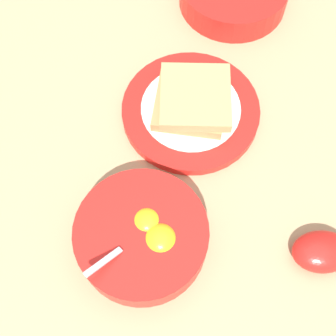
% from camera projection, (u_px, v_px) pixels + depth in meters
% --- Properties ---
extents(ground_plane, '(3.00, 3.00, 0.00)m').
position_uv_depth(ground_plane, '(255.00, 119.00, 0.67)').
color(ground_plane, tan).
extents(egg_bowl, '(0.16, 0.16, 0.07)m').
position_uv_depth(egg_bowl, '(142.00, 236.00, 0.58)').
color(egg_bowl, red).
rests_on(egg_bowl, ground_plane).
extents(toast_plate, '(0.20, 0.20, 0.02)m').
position_uv_depth(toast_plate, '(191.00, 111.00, 0.67)').
color(toast_plate, red).
rests_on(toast_plate, ground_plane).
extents(toast_sandwich, '(0.14, 0.14, 0.03)m').
position_uv_depth(toast_sandwich, '(193.00, 99.00, 0.65)').
color(toast_sandwich, tan).
rests_on(toast_sandwich, toast_plate).
extents(soup_spoon, '(0.16, 0.10, 0.03)m').
position_uv_depth(soup_spoon, '(331.00, 251.00, 0.58)').
color(soup_spoon, red).
rests_on(soup_spoon, ground_plane).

